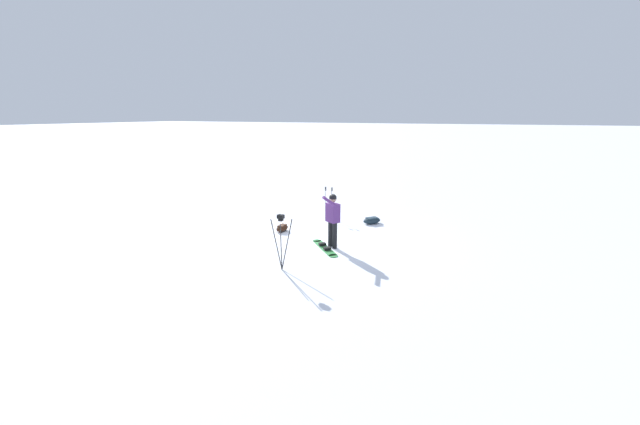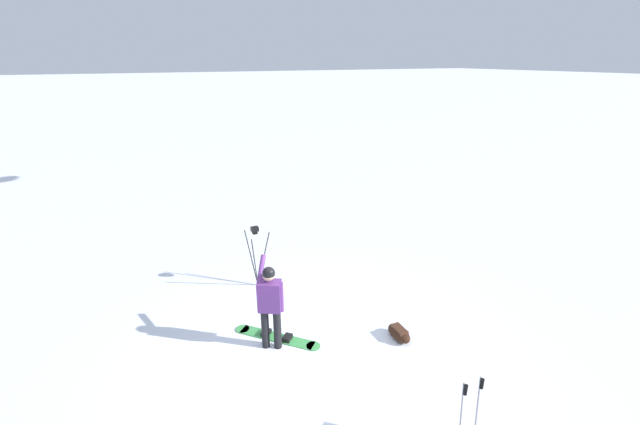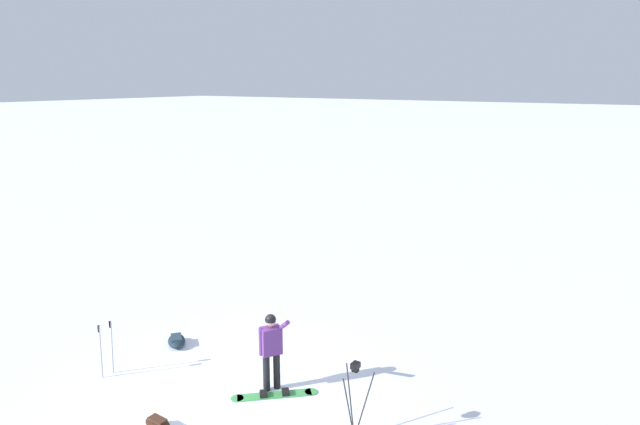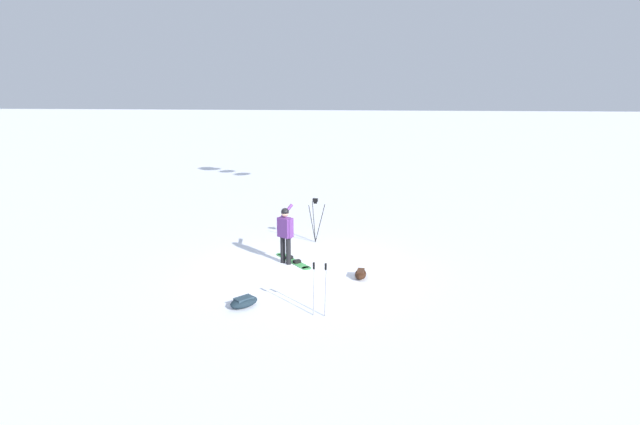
{
  "view_description": "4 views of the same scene",
  "coord_description": "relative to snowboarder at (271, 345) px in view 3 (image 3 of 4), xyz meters",
  "views": [
    {
      "loc": [
        -11.29,
        -5.05,
        3.9
      ],
      "look_at": [
        0.16,
        0.08,
        0.84
      ],
      "focal_mm": 22.96,
      "sensor_mm": 36.0,
      "label": 1
    },
    {
      "loc": [
        5.43,
        -2.71,
        4.94
      ],
      "look_at": [
        -1.08,
        0.62,
        2.21
      ],
      "focal_mm": 23.4,
      "sensor_mm": 36.0,
      "label": 2
    },
    {
      "loc": [
        -6.99,
        7.41,
        6.1
      ],
      "look_at": [
        -3.1,
        1.5,
        4.43
      ],
      "focal_mm": 31.68,
      "sensor_mm": 36.0,
      "label": 3
    },
    {
      "loc": [
        12.5,
        2.38,
        4.66
      ],
      "look_at": [
        -0.47,
        0.36,
        1.54
      ],
      "focal_mm": 27.67,
      "sensor_mm": 36.0,
      "label": 4
    }
  ],
  "objects": [
    {
      "name": "gear_bag_small",
      "position": [
        0.86,
        2.19,
        -0.86
      ],
      "size": [
        0.58,
        0.31,
        0.23
      ],
      "color": "black",
      "rests_on": "ground_plane"
    },
    {
      "name": "snowboarder",
      "position": [
        0.0,
        0.0,
        0.0
      ],
      "size": [
        0.75,
        0.48,
        1.64
      ],
      "color": "black",
      "rests_on": "ground_plane"
    },
    {
      "name": "snowboard",
      "position": [
        -0.19,
        0.16,
        -0.95
      ],
      "size": [
        1.34,
        1.25,
        0.1
      ],
      "color": "#3F994C",
      "rests_on": "ground_plane"
    },
    {
      "name": "gear_bag_large",
      "position": [
        3.06,
        -0.28,
        -0.86
      ],
      "size": [
        0.78,
        0.74,
        0.23
      ],
      "color": "#192833",
      "rests_on": "ground_plane"
    },
    {
      "name": "ski_poles",
      "position": [
        3.21,
        1.48,
        -0.19
      ],
      "size": [
        0.13,
        0.31,
        1.19
      ],
      "color": "gray",
      "rests_on": "ground_plane"
    },
    {
      "name": "camera_tripod",
      "position": [
        -2.19,
        0.49,
        0.05
      ],
      "size": [
        0.59,
        0.52,
        1.45
      ],
      "color": "#262628",
      "rests_on": "ground_plane"
    },
    {
      "name": "ground_plane",
      "position": [
        0.53,
        0.64,
        -0.98
      ],
      "size": [
        300.0,
        300.0,
        0.0
      ],
      "primitive_type": "plane",
      "color": "white"
    }
  ]
}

